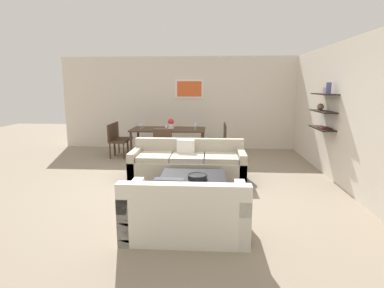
{
  "coord_description": "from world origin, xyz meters",
  "views": [
    {
      "loc": [
        0.59,
        -5.75,
        1.88
      ],
      "look_at": [
        0.2,
        0.2,
        0.75
      ],
      "focal_mm": 29.13,
      "sensor_mm": 36.0,
      "label": 1
    }
  ],
  "objects_px": {
    "dining_chair_foot": "(163,144)",
    "dining_chair_left_near": "(115,139)",
    "dining_chair_right_far": "(220,137)",
    "centerpiece_vase": "(171,123)",
    "wine_glass_right_near": "(195,125)",
    "wine_glass_foot": "(166,126)",
    "decorative_bowl": "(197,177)",
    "dining_table": "(168,131)",
    "wine_glass_left_far": "(143,123)",
    "wine_glass_left_near": "(141,125)",
    "dining_chair_right_near": "(221,140)",
    "coffee_table": "(193,188)",
    "sofa_beige": "(188,165)",
    "wine_glass_right_far": "(195,124)",
    "loveseat_white": "(186,212)",
    "dining_chair_left_far": "(120,136)"
  },
  "relations": [
    {
      "from": "dining_table",
      "to": "centerpiece_vase",
      "type": "relative_size",
      "value": 7.29
    },
    {
      "from": "sofa_beige",
      "to": "wine_glass_right_far",
      "type": "bearing_deg",
      "value": 89.14
    },
    {
      "from": "loveseat_white",
      "to": "wine_glass_left_near",
      "type": "height_order",
      "value": "wine_glass_left_near"
    },
    {
      "from": "loveseat_white",
      "to": "sofa_beige",
      "type": "bearing_deg",
      "value": 93.72
    },
    {
      "from": "sofa_beige",
      "to": "coffee_table",
      "type": "bearing_deg",
      "value": -81.93
    },
    {
      "from": "dining_chair_foot",
      "to": "dining_chair_left_near",
      "type": "height_order",
      "value": "same"
    },
    {
      "from": "sofa_beige",
      "to": "decorative_bowl",
      "type": "bearing_deg",
      "value": -78.56
    },
    {
      "from": "coffee_table",
      "to": "centerpiece_vase",
      "type": "relative_size",
      "value": 4.12
    },
    {
      "from": "dining_table",
      "to": "wine_glass_left_far",
      "type": "xyz_separation_m",
      "value": [
        -0.71,
        0.11,
        0.19
      ]
    },
    {
      "from": "dining_chair_right_far",
      "to": "sofa_beige",
      "type": "bearing_deg",
      "value": -107.64
    },
    {
      "from": "dining_chair_foot",
      "to": "wine_glass_right_near",
      "type": "height_order",
      "value": "wine_glass_right_near"
    },
    {
      "from": "decorative_bowl",
      "to": "centerpiece_vase",
      "type": "relative_size",
      "value": 1.2
    },
    {
      "from": "sofa_beige",
      "to": "dining_chair_right_near",
      "type": "xyz_separation_m",
      "value": [
        0.7,
        1.79,
        0.21
      ]
    },
    {
      "from": "dining_chair_right_near",
      "to": "wine_glass_right_near",
      "type": "bearing_deg",
      "value": 172.19
    },
    {
      "from": "dining_chair_left_far",
      "to": "wine_glass_left_near",
      "type": "distance_m",
      "value": 0.82
    },
    {
      "from": "dining_chair_right_near",
      "to": "centerpiece_vase",
      "type": "relative_size",
      "value": 3.31
    },
    {
      "from": "dining_table",
      "to": "sofa_beige",
      "type": "bearing_deg",
      "value": -71.23
    },
    {
      "from": "coffee_table",
      "to": "wine_glass_left_far",
      "type": "distance_m",
      "value": 3.66
    },
    {
      "from": "wine_glass_right_near",
      "to": "wine_glass_foot",
      "type": "xyz_separation_m",
      "value": [
        -0.71,
        -0.28,
        -0.0
      ]
    },
    {
      "from": "dining_chair_left_near",
      "to": "wine_glass_left_near",
      "type": "xyz_separation_m",
      "value": [
        0.67,
        0.09,
        0.36
      ]
    },
    {
      "from": "wine_glass_right_far",
      "to": "wine_glass_foot",
      "type": "height_order",
      "value": "wine_glass_right_far"
    },
    {
      "from": "wine_glass_foot",
      "to": "dining_chair_left_far",
      "type": "bearing_deg",
      "value": 156.61
    },
    {
      "from": "decorative_bowl",
      "to": "wine_glass_left_far",
      "type": "height_order",
      "value": "wine_glass_left_far"
    },
    {
      "from": "dining_chair_right_far",
      "to": "wine_glass_foot",
      "type": "height_order",
      "value": "wine_glass_foot"
    },
    {
      "from": "dining_chair_foot",
      "to": "wine_glass_foot",
      "type": "bearing_deg",
      "value": 90.0
    },
    {
      "from": "sofa_beige",
      "to": "dining_chair_left_near",
      "type": "distance_m",
      "value": 2.73
    },
    {
      "from": "dining_chair_right_far",
      "to": "centerpiece_vase",
      "type": "height_order",
      "value": "centerpiece_vase"
    },
    {
      "from": "decorative_bowl",
      "to": "dining_table",
      "type": "distance_m",
      "value": 3.35
    },
    {
      "from": "dining_chair_left_near",
      "to": "dining_chair_right_near",
      "type": "bearing_deg",
      "value": 0.0
    },
    {
      "from": "dining_chair_foot",
      "to": "wine_glass_right_far",
      "type": "height_order",
      "value": "wine_glass_right_far"
    },
    {
      "from": "wine_glass_right_near",
      "to": "centerpiece_vase",
      "type": "xyz_separation_m",
      "value": [
        -0.64,
        0.15,
        0.02
      ]
    },
    {
      "from": "decorative_bowl",
      "to": "dining_chair_left_far",
      "type": "distance_m",
      "value": 4.12
    },
    {
      "from": "wine_glass_right_far",
      "to": "centerpiece_vase",
      "type": "relative_size",
      "value": 0.6
    },
    {
      "from": "wine_glass_right_far",
      "to": "centerpiece_vase",
      "type": "bearing_deg",
      "value": -173.14
    },
    {
      "from": "coffee_table",
      "to": "dining_chair_right_near",
      "type": "bearing_deg",
      "value": 79.64
    },
    {
      "from": "coffee_table",
      "to": "dining_chair_left_near",
      "type": "xyz_separation_m",
      "value": [
        -2.21,
        2.93,
        0.31
      ]
    },
    {
      "from": "dining_table",
      "to": "dining_chair_foot",
      "type": "distance_m",
      "value": 0.88
    },
    {
      "from": "decorative_bowl",
      "to": "wine_glass_left_far",
      "type": "xyz_separation_m",
      "value": [
        -1.63,
        3.32,
        0.45
      ]
    },
    {
      "from": "wine_glass_right_near",
      "to": "wine_glass_foot",
      "type": "distance_m",
      "value": 0.76
    },
    {
      "from": "decorative_bowl",
      "to": "dining_chair_foot",
      "type": "relative_size",
      "value": 0.36
    },
    {
      "from": "dining_table",
      "to": "dining_chair_right_far",
      "type": "relative_size",
      "value": 2.2
    },
    {
      "from": "dining_chair_left_far",
      "to": "wine_glass_left_far",
      "type": "bearing_deg",
      "value": -7.81
    },
    {
      "from": "dining_chair_left_far",
      "to": "wine_glass_foot",
      "type": "relative_size",
      "value": 5.57
    },
    {
      "from": "dining_chair_foot",
      "to": "wine_glass_left_near",
      "type": "relative_size",
      "value": 5.39
    },
    {
      "from": "coffee_table",
      "to": "wine_glass_left_far",
      "type": "height_order",
      "value": "wine_glass_left_far"
    },
    {
      "from": "loveseat_white",
      "to": "dining_chair_foot",
      "type": "height_order",
      "value": "dining_chair_foot"
    },
    {
      "from": "sofa_beige",
      "to": "centerpiece_vase",
      "type": "bearing_deg",
      "value": 106.76
    },
    {
      "from": "dining_table",
      "to": "wine_glass_right_near",
      "type": "height_order",
      "value": "wine_glass_right_near"
    },
    {
      "from": "dining_chair_left_near",
      "to": "dining_chair_right_far",
      "type": "relative_size",
      "value": 1.0
    },
    {
      "from": "dining_chair_right_near",
      "to": "decorative_bowl",
      "type": "bearing_deg",
      "value": -98.54
    }
  ]
}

